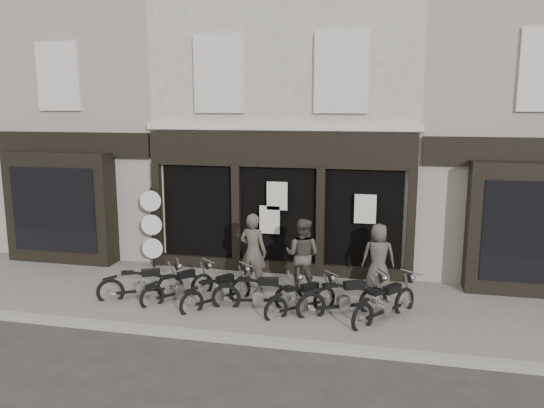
% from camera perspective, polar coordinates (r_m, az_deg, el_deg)
% --- Properties ---
extents(ground_plane, '(90.00, 90.00, 0.00)m').
position_cam_1_polar(ground_plane, '(11.93, -2.39, -12.08)').
color(ground_plane, '#2D2B28').
rests_on(ground_plane, ground).
extents(pavement, '(30.00, 4.20, 0.12)m').
position_cam_1_polar(pavement, '(12.72, -1.32, -10.32)').
color(pavement, '#68625C').
rests_on(pavement, ground_plane).
extents(kerb, '(30.00, 0.25, 0.13)m').
position_cam_1_polar(kerb, '(10.80, -4.18, -14.22)').
color(kerb, gray).
rests_on(kerb, ground_plane).
extents(central_building, '(7.30, 6.22, 8.34)m').
position_cam_1_polar(central_building, '(16.84, 2.86, 8.78)').
color(central_building, '#BBB3A0').
rests_on(central_building, ground).
extents(neighbour_left, '(5.60, 6.73, 8.34)m').
position_cam_1_polar(neighbour_left, '(18.95, -16.66, 8.42)').
color(neighbour_left, gray).
rests_on(neighbour_left, ground).
extents(neighbour_right, '(5.60, 6.73, 8.34)m').
position_cam_1_polar(neighbour_right, '(16.89, 24.77, 7.71)').
color(neighbour_right, gray).
rests_on(neighbour_right, ground).
extents(motorcycle_0, '(1.84, 1.17, 0.96)m').
position_cam_1_polar(motorcycle_0, '(13.02, -13.83, -8.62)').
color(motorcycle_0, black).
rests_on(motorcycle_0, ground).
extents(motorcycle_1, '(1.38, 1.62, 0.92)m').
position_cam_1_polar(motorcycle_1, '(12.74, -10.01, -8.98)').
color(motorcycle_1, black).
rests_on(motorcycle_1, ground).
extents(motorcycle_2, '(1.35, 1.67, 0.93)m').
position_cam_1_polar(motorcycle_2, '(12.26, -5.88, -9.63)').
color(motorcycle_2, black).
rests_on(motorcycle_2, ground).
extents(motorcycle_3, '(2.05, 0.69, 0.99)m').
position_cam_1_polar(motorcycle_3, '(12.05, -1.45, -9.83)').
color(motorcycle_3, black).
rests_on(motorcycle_3, ground).
extents(motorcycle_4, '(1.49, 1.45, 0.90)m').
position_cam_1_polar(motorcycle_4, '(11.80, 3.22, -10.48)').
color(motorcycle_4, black).
rests_on(motorcycle_4, ground).
extents(motorcycle_5, '(1.95, 1.21, 1.01)m').
position_cam_1_polar(motorcycle_5, '(11.80, 7.73, -10.32)').
color(motorcycle_5, black).
rests_on(motorcycle_5, ground).
extents(motorcycle_6, '(1.44, 1.77, 0.99)m').
position_cam_1_polar(motorcycle_6, '(11.69, 12.07, -10.72)').
color(motorcycle_6, black).
rests_on(motorcycle_6, ground).
extents(man_left, '(0.77, 0.58, 1.91)m').
position_cam_1_polar(man_left, '(13.00, -2.05, -5.15)').
color(man_left, '#443E38').
rests_on(man_left, pavement).
extents(man_centre, '(0.98, 0.82, 1.80)m').
position_cam_1_polar(man_centre, '(12.94, 3.28, -5.48)').
color(man_centre, '#433C36').
rests_on(man_centre, pavement).
extents(man_right, '(0.85, 0.60, 1.64)m').
position_cam_1_polar(man_right, '(13.32, 11.38, -5.56)').
color(man_right, '#443D38').
rests_on(man_right, pavement).
extents(advert_sign_post, '(0.58, 0.37, 2.38)m').
position_cam_1_polar(advert_sign_post, '(15.10, -12.75, -2.87)').
color(advert_sign_post, black).
rests_on(advert_sign_post, ground).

